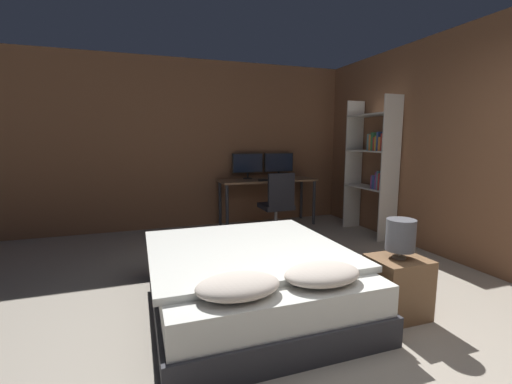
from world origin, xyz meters
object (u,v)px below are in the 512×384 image
at_px(nightstand, 397,287).
at_px(monitor_right, 279,163).
at_px(bedside_lamp, 401,235).
at_px(computer_mouse, 288,179).
at_px(office_chair, 277,211).
at_px(bed, 250,278).
at_px(keyboard, 271,180).
at_px(desk, 267,185).
at_px(bookshelf, 375,160).
at_px(monitor_left, 248,164).

relative_size(nightstand, monitor_right, 0.92).
relative_size(bedside_lamp, computer_mouse, 4.52).
xyz_separation_m(computer_mouse, office_chair, (-0.40, -0.50, -0.41)).
xyz_separation_m(bed, keyboard, (1.18, 2.46, 0.54)).
bearing_deg(desk, monitor_right, 33.18).
bearing_deg(bedside_lamp, bookshelf, 56.73).
bearing_deg(computer_mouse, office_chair, -128.81).
bearing_deg(office_chair, computer_mouse, 51.19).
bearing_deg(desk, bedside_lamp, -91.85).
height_order(nightstand, desk, desk).
height_order(monitor_right, keyboard, monitor_right).
xyz_separation_m(monitor_right, office_chair, (-0.39, -0.86, -0.64)).
height_order(nightstand, keyboard, keyboard).
bearing_deg(computer_mouse, nightstand, -97.56).
bearing_deg(monitor_left, office_chair, -77.97).
bearing_deg(office_chair, monitor_right, 65.96).
bearing_deg(monitor_left, bed, -107.53).
bearing_deg(bedside_lamp, nightstand, 116.57).
distance_m(bedside_lamp, desk, 3.21).
relative_size(nightstand, monitor_left, 0.92).
relative_size(bed, bookshelf, 0.93).
bearing_deg(nightstand, computer_mouse, 82.44).
bearing_deg(monitor_right, bed, -117.34).
relative_size(keyboard, office_chair, 0.43).
xyz_separation_m(desk, monitor_right, (0.28, 0.19, 0.34)).
xyz_separation_m(keyboard, computer_mouse, (0.30, 0.00, 0.01)).
xyz_separation_m(bedside_lamp, monitor_left, (-0.18, 3.39, 0.35)).
distance_m(nightstand, keyboard, 3.07).
bearing_deg(keyboard, bookshelf, -36.16).
xyz_separation_m(desk, monitor_left, (-0.28, 0.19, 0.34)).
bearing_deg(computer_mouse, desk, 148.42).
distance_m(bed, computer_mouse, 2.92).
distance_m(nightstand, bedside_lamp, 0.43).
relative_size(bed, keyboard, 4.58).
height_order(monitor_right, computer_mouse, monitor_right).
height_order(bedside_lamp, monitor_right, monitor_right).
bearing_deg(desk, bookshelf, -41.18).
bearing_deg(monitor_left, computer_mouse, -32.37).
height_order(desk, monitor_left, monitor_left).
relative_size(bed, monitor_left, 3.57).
xyz_separation_m(bedside_lamp, bookshelf, (1.37, 2.09, 0.46)).
bearing_deg(keyboard, bed, -115.59).
height_order(bedside_lamp, monitor_left, monitor_left).
height_order(computer_mouse, bookshelf, bookshelf).
relative_size(office_chair, bookshelf, 0.47).
xyz_separation_m(bed, bookshelf, (2.45, 1.54, 0.88)).
height_order(bed, keyboard, keyboard).
xyz_separation_m(keyboard, bookshelf, (1.27, -0.93, 0.35)).
height_order(bedside_lamp, keyboard, bedside_lamp).
distance_m(computer_mouse, bookshelf, 1.39).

